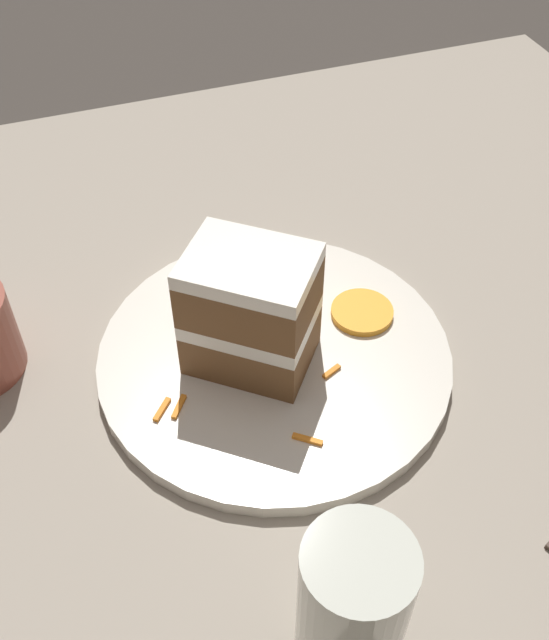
% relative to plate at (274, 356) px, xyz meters
% --- Properties ---
extents(ground_plane, '(6.00, 6.00, 0.00)m').
position_rel_plate_xyz_m(ground_plane, '(0.06, 0.01, -0.04)').
color(ground_plane, '#38332D').
rests_on(ground_plane, ground).
extents(dining_table, '(1.00, 1.01, 0.03)m').
position_rel_plate_xyz_m(dining_table, '(0.06, 0.01, -0.02)').
color(dining_table, gray).
rests_on(dining_table, ground).
extents(plate, '(0.28, 0.28, 0.01)m').
position_rel_plate_xyz_m(plate, '(0.00, 0.00, 0.00)').
color(plate, silver).
rests_on(plate, dining_table).
extents(cake_slice, '(0.11, 0.12, 0.10)m').
position_rel_plate_xyz_m(cake_slice, '(-0.00, -0.02, 0.06)').
color(cake_slice, brown).
rests_on(cake_slice, plate).
extents(cream_dollop, '(0.05, 0.04, 0.04)m').
position_rel_plate_xyz_m(cream_dollop, '(-0.10, -0.02, 0.03)').
color(cream_dollop, white).
rests_on(cream_dollop, plate).
extents(orange_garnish, '(0.05, 0.05, 0.01)m').
position_rel_plate_xyz_m(orange_garnish, '(-0.01, 0.08, 0.01)').
color(orange_garnish, orange).
rests_on(orange_garnish, plate).
extents(carrot_shreds_scatter, '(0.08, 0.15, 0.00)m').
position_rel_plate_xyz_m(carrot_shreds_scatter, '(0.05, -0.04, 0.01)').
color(carrot_shreds_scatter, orange).
rests_on(carrot_shreds_scatter, plate).
extents(drinking_glass, '(0.06, 0.06, 0.11)m').
position_rel_plate_xyz_m(drinking_glass, '(0.23, -0.04, 0.04)').
color(drinking_glass, beige).
rests_on(drinking_glass, dining_table).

